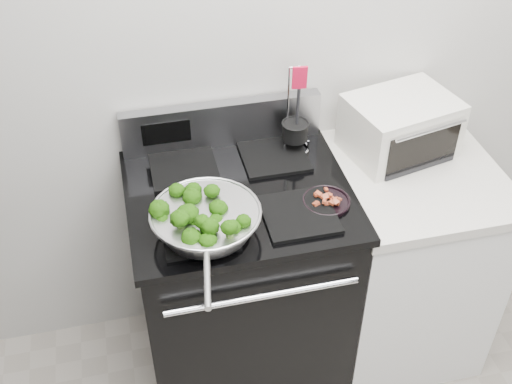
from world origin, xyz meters
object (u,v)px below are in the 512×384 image
object	(u,v)px
skillet	(206,220)
toaster_oven	(400,126)
bacon_plate	(326,199)
gas_range	(241,281)
utensil_holder	(295,135)

from	to	relation	value
skillet	toaster_oven	bearing A→B (deg)	30.97
skillet	bacon_plate	distance (m)	0.43
gas_range	skillet	xyz separation A→B (m)	(-0.15, -0.18, 0.52)
bacon_plate	utensil_holder	size ratio (longest dim) A/B	0.46
skillet	bacon_plate	bearing A→B (deg)	15.89
gas_range	skillet	bearing A→B (deg)	-128.31
gas_range	utensil_holder	world-z (taller)	utensil_holder
bacon_plate	toaster_oven	bearing A→B (deg)	36.07
gas_range	bacon_plate	xyz separation A→B (m)	(0.28, -0.13, 0.48)
skillet	toaster_oven	xyz separation A→B (m)	(0.80, 0.33, 0.03)
skillet	utensil_holder	distance (m)	0.56
gas_range	bacon_plate	distance (m)	0.57
skillet	bacon_plate	size ratio (longest dim) A/B	3.45
skillet	bacon_plate	world-z (taller)	skillet
gas_range	skillet	distance (m)	0.57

